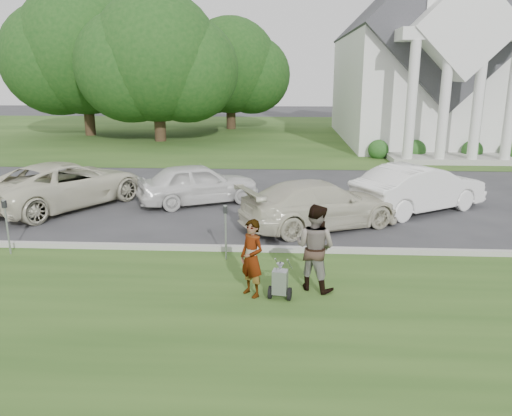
# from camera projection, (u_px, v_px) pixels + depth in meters

# --- Properties ---
(ground) EXTENTS (120.00, 120.00, 0.00)m
(ground) POSITION_uv_depth(u_px,v_px,m) (269.00, 260.00, 12.34)
(ground) COLOR #333335
(ground) RESTS_ON ground
(grass_strip) EXTENTS (80.00, 7.00, 0.01)m
(grass_strip) POSITION_uv_depth(u_px,v_px,m) (264.00, 316.00, 9.45)
(grass_strip) COLOR #274818
(grass_strip) RESTS_ON ground
(church_lawn) EXTENTS (80.00, 30.00, 0.01)m
(church_lawn) POSITION_uv_depth(u_px,v_px,m) (279.00, 133.00, 38.36)
(church_lawn) COLOR #274818
(church_lawn) RESTS_ON ground
(curb) EXTENTS (80.00, 0.18, 0.15)m
(curb) POSITION_uv_depth(u_px,v_px,m) (269.00, 249.00, 12.85)
(curb) COLOR #9E9E93
(curb) RESTS_ON ground
(church) EXTENTS (9.19, 19.00, 24.10)m
(church) POSITION_uv_depth(u_px,v_px,m) (417.00, 50.00, 32.60)
(church) COLOR white
(church) RESTS_ON ground
(tree_left) EXTENTS (10.63, 8.40, 9.71)m
(tree_left) POSITION_uv_depth(u_px,v_px,m) (157.00, 63.00, 32.62)
(tree_left) COLOR #332316
(tree_left) RESTS_ON ground
(tree_far) EXTENTS (11.64, 9.20, 10.73)m
(tree_far) POSITION_uv_depth(u_px,v_px,m) (84.00, 56.00, 35.67)
(tree_far) COLOR #332316
(tree_far) RESTS_ON ground
(tree_back) EXTENTS (9.61, 7.60, 8.89)m
(tree_back) POSITION_uv_depth(u_px,v_px,m) (230.00, 70.00, 40.22)
(tree_back) COLOR #332316
(tree_back) RESTS_ON ground
(striping_cart) EXTENTS (0.52, 0.96, 0.85)m
(striping_cart) POSITION_uv_depth(u_px,v_px,m) (280.00, 283.00, 10.09)
(striping_cart) COLOR black
(striping_cart) RESTS_ON ground
(person_left) EXTENTS (0.69, 0.69, 1.62)m
(person_left) POSITION_uv_depth(u_px,v_px,m) (252.00, 259.00, 10.14)
(person_left) COLOR #999999
(person_left) RESTS_ON ground
(person_right) EXTENTS (1.14, 1.07, 1.86)m
(person_right) POSITION_uv_depth(u_px,v_px,m) (315.00, 248.00, 10.42)
(person_right) COLOR #999999
(person_right) RESTS_ON ground
(parking_meter_near) EXTENTS (0.10, 0.09, 1.39)m
(parking_meter_near) POSITION_uv_depth(u_px,v_px,m) (226.00, 226.00, 12.11)
(parking_meter_near) COLOR #989AA0
(parking_meter_near) RESTS_ON ground
(parking_meter_far) EXTENTS (0.10, 0.09, 1.43)m
(parking_meter_far) POSITION_uv_depth(u_px,v_px,m) (6.00, 220.00, 12.46)
(parking_meter_far) COLOR #989AA0
(parking_meter_far) RESTS_ON ground
(car_a) EXTENTS (5.14, 6.11, 1.55)m
(car_a) POSITION_uv_depth(u_px,v_px,m) (67.00, 184.00, 17.13)
(car_a) COLOR beige
(car_a) RESTS_ON ground
(car_b) EXTENTS (4.54, 3.33, 1.44)m
(car_b) POSITION_uv_depth(u_px,v_px,m) (198.00, 183.00, 17.51)
(car_b) COLOR silver
(car_b) RESTS_ON ground
(car_c) EXTENTS (5.24, 3.92, 1.41)m
(car_c) POSITION_uv_depth(u_px,v_px,m) (320.00, 204.00, 14.77)
(car_c) COLOR beige
(car_c) RESTS_ON ground
(car_d) EXTENTS (4.91, 3.94, 1.57)m
(car_d) POSITION_uv_depth(u_px,v_px,m) (419.00, 188.00, 16.52)
(car_d) COLOR white
(car_d) RESTS_ON ground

